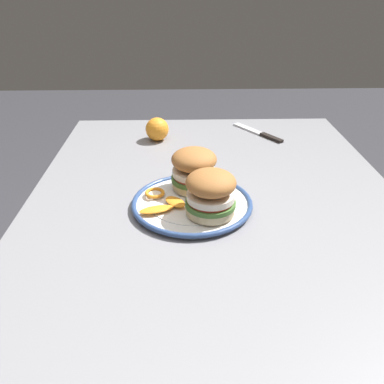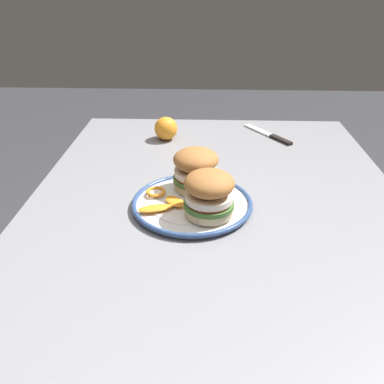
% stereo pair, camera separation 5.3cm
% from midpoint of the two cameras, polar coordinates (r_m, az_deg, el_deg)
% --- Properties ---
extents(dining_table, '(1.38, 0.91, 0.75)m').
position_cam_midpoint_polar(dining_table, '(0.95, 5.05, -9.23)').
color(dining_table, gray).
rests_on(dining_table, ground).
extents(dinner_plate, '(0.28, 0.28, 0.02)m').
position_cam_midpoint_polar(dinner_plate, '(0.94, 1.61, -1.65)').
color(dinner_plate, white).
rests_on(dinner_plate, dining_table).
extents(sandwich_half_left, '(0.13, 0.13, 0.10)m').
position_cam_midpoint_polar(sandwich_half_left, '(0.97, 2.11, 3.32)').
color(sandwich_half_left, beige).
rests_on(sandwich_half_left, dinner_plate).
extents(sandwich_half_right, '(0.14, 0.14, 0.10)m').
position_cam_midpoint_polar(sandwich_half_right, '(0.87, 4.17, -0.15)').
color(sandwich_half_right, beige).
rests_on(sandwich_half_right, dinner_plate).
extents(orange_peel_curled, '(0.06, 0.06, 0.01)m').
position_cam_midpoint_polar(orange_peel_curled, '(0.97, -3.56, 0.00)').
color(orange_peel_curled, orange).
rests_on(orange_peel_curled, dinner_plate).
extents(orange_peel_strip_long, '(0.05, 0.08, 0.01)m').
position_cam_midpoint_polar(orange_peel_strip_long, '(0.90, -3.52, -2.31)').
color(orange_peel_strip_long, orange).
rests_on(orange_peel_strip_long, dinner_plate).
extents(orange_peel_strip_short, '(0.07, 0.06, 0.01)m').
position_cam_midpoint_polar(orange_peel_strip_short, '(0.93, -0.79, -1.33)').
color(orange_peel_strip_short, orange).
rests_on(orange_peel_strip_short, dinner_plate).
extents(whole_orange, '(0.07, 0.07, 0.07)m').
position_cam_midpoint_polar(whole_orange, '(1.32, -2.54, 8.92)').
color(whole_orange, orange).
rests_on(whole_orange, dining_table).
extents(table_knife, '(0.19, 0.14, 0.01)m').
position_cam_midpoint_polar(table_knife, '(1.39, 12.09, 7.76)').
color(table_knife, silver).
rests_on(table_knife, dining_table).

